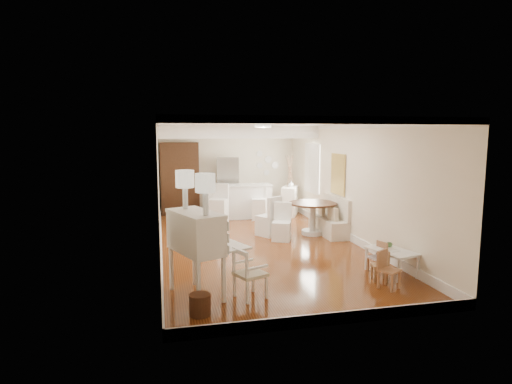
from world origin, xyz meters
name	(u,v)px	position (x,y,z in m)	size (l,w,h in m)	color
room	(256,159)	(0.04, 0.32, 1.98)	(9.00, 9.04, 2.82)	brown
secretary_bureau	(196,254)	(-1.70, -3.01, 0.69)	(1.07, 1.09, 1.37)	white
gustavian_armchair	(250,273)	(-0.88, -3.28, 0.41)	(0.47, 0.47, 0.81)	white
wicker_basket	(200,305)	(-1.72, -3.76, 0.15)	(0.31, 0.31, 0.31)	#4A2917
kids_table	(391,262)	(1.90, -2.74, 0.23)	(0.55, 0.91, 0.46)	white
kids_chair_a	(380,265)	(1.51, -3.01, 0.28)	(0.27, 0.27, 0.57)	#986D45
kids_chair_b	(377,257)	(1.69, -2.57, 0.29)	(0.28, 0.28, 0.58)	#A36D4A
kids_chair_c	(389,270)	(1.47, -3.40, 0.33)	(0.31, 0.31, 0.65)	#B57952
banquette	(329,215)	(1.99, 0.50, 0.49)	(0.52, 1.60, 0.98)	silver
dining_table	(313,218)	(1.58, 0.55, 0.42)	(1.22, 1.22, 0.83)	#492917
slip_chair_near	(282,222)	(0.63, 0.13, 0.46)	(0.43, 0.45, 0.91)	white
slip_chair_far	(268,216)	(0.44, 0.70, 0.51)	(0.48, 0.50, 1.01)	white
breakfast_counter	(238,201)	(0.10, 3.10, 0.52)	(2.05, 0.65, 1.03)	white
bar_stool_left	(219,204)	(-0.59, 2.40, 0.57)	(0.46, 0.46, 1.15)	white
bar_stool_right	(259,203)	(0.67, 2.70, 0.51)	(0.41, 0.41, 1.02)	white
pantry_cabinet	(180,178)	(-1.60, 4.18, 1.15)	(1.20, 0.60, 2.30)	#381E11
fridge	(238,185)	(0.30, 4.15, 0.90)	(0.75, 0.65, 1.80)	silver
sideboard	(290,201)	(1.79, 3.20, 0.45)	(0.42, 0.95, 0.91)	white
pencil_cup	(389,245)	(1.96, -2.54, 0.50)	(0.11, 0.11, 0.08)	#56864E
branch_vase	(291,184)	(1.83, 3.23, 1.00)	(0.17, 0.17, 0.18)	white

